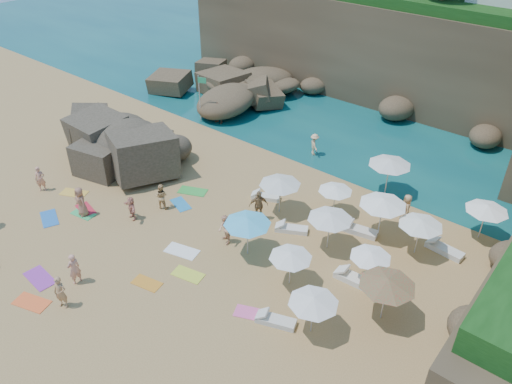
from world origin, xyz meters
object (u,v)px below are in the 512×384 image
Objects in this scene: rock_outcrop at (130,159)px; lounger_0 at (266,197)px; person_stand_3 at (258,205)px; person_stand_6 at (74,269)px; parasol_1 at (390,162)px; person_stand_0 at (40,179)px; person_stand_2 at (314,145)px; parasol_2 at (421,223)px; parasol_0 at (336,189)px; flag_pole at (200,93)px; person_stand_5 at (219,112)px; person_stand_1 at (161,196)px; person_stand_4 at (406,208)px.

lounger_0 is (10.25, 2.11, 0.13)m from rock_outcrop.
person_stand_3 is (0.94, -1.86, 0.81)m from lounger_0.
person_stand_6 is at bearing -158.52° from person_stand_3.
parasol_1 is at bearing 155.85° from person_stand_6.
person_stand_2 is (10.60, 14.51, -0.04)m from person_stand_0.
parasol_2 is 1.31× the size of person_stand_6.
person_stand_2 is (9.46, 8.56, 0.79)m from rock_outcrop.
parasol_0 is at bearing 176.45° from parasol_2.
parasol_0 reaches higher than person_stand_0.
flag_pole reaches higher than rock_outcrop.
person_stand_5 is (-14.80, 0.88, -1.35)m from parasol_1.
person_stand_5 is at bearing 43.41° from person_stand_2.
person_stand_5 reaches higher than person_stand_0.
person_stand_3 is at bearing 142.45° from person_stand_2.
person_stand_3 is (11.50, -7.16, -1.48)m from flag_pole.
parasol_0 is at bearing -15.26° from flag_pole.
person_stand_1 is 7.06m from person_stand_6.
person_stand_5 reaches higher than person_stand_6.
lounger_0 is 2.24m from person_stand_3.
parasol_1 is 1.49× the size of lounger_0.
person_stand_0 is 0.88× the size of person_stand_3.
parasol_1 is at bearing -169.57° from person_stand_4.
rock_outcrop is 14.73m from parasol_0.
person_stand_3 reaches higher than person_stand_5.
person_stand_6 is at bearing -70.15° from person_stand_0.
parasol_2 is 1.31× the size of lounger_0.
parasol_1 reaches higher than parasol_0.
person_stand_2 is at bearing 5.20° from person_stand_0.
flag_pole is 1.93× the size of parasol_0.
parasol_1 is at bearing -10.34° from person_stand_0.
parasol_1 is 3.17m from person_stand_4.
person_stand_6 is (8.72, -3.43, 0.04)m from person_stand_0.
parasol_1 is 18.54m from person_stand_6.
person_stand_2 is (-6.14, 1.29, -1.45)m from parasol_1.
person_stand_3 is (11.19, 0.25, 0.94)m from rock_outcrop.
rock_outcrop reaches higher than person_stand_2.
lounger_0 is 1.01× the size of person_stand_4.
rock_outcrop is 5.09× the size of person_stand_0.
person_stand_5 is 1.02× the size of person_stand_6.
person_stand_4 is 0.97× the size of person_stand_5.
person_stand_5 reaches higher than rock_outcrop.
person_stand_3 is (1.73, -8.32, 0.15)m from person_stand_2.
person_stand_3 is at bearing -21.97° from person_stand_0.
parasol_1 is at bearing -160.20° from person_stand_1.
lounger_0 is at bearing -158.21° from person_stand_1.
person_stand_1 is 14.10m from person_stand_4.
parasol_1 is at bearing -151.12° from person_stand_2.
lounger_0 is 6.53m from person_stand_2.
parasol_0 is (14.53, -3.96, -0.71)m from flag_pole.
person_stand_5 is at bearing -157.29° from person_stand_6.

